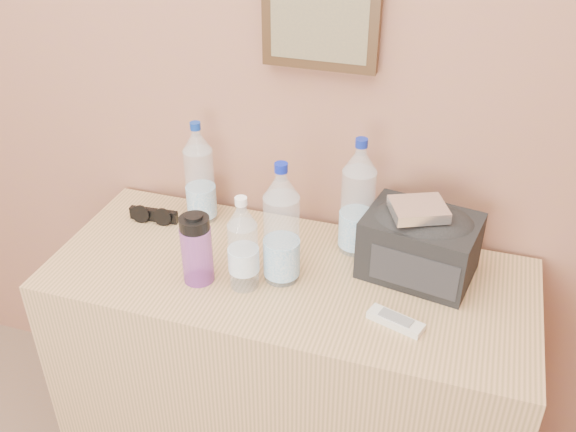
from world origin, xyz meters
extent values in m
plane|color=#986847|center=(0.00, 2.00, 1.35)|extent=(4.00, 0.00, 4.00)
cube|color=#A48447|center=(0.27, 1.71, 0.40)|extent=(1.28, 0.54, 0.80)
cylinder|color=silver|center=(-0.06, 1.89, 0.94)|extent=(0.08, 0.08, 0.27)
cylinder|color=#0D3195|center=(-0.06, 1.89, 1.10)|extent=(0.03, 0.03, 0.02)
cylinder|color=white|center=(0.41, 1.88, 0.95)|extent=(0.09, 0.09, 0.29)
cylinder|color=navy|center=(0.41, 1.88, 1.13)|extent=(0.03, 0.03, 0.02)
cylinder|color=#CCE4FF|center=(0.25, 1.69, 0.95)|extent=(0.09, 0.09, 0.29)
cylinder|color=#0C1DA1|center=(0.25, 1.69, 1.13)|extent=(0.03, 0.03, 0.02)
cylinder|color=white|center=(0.17, 1.63, 0.92)|extent=(0.08, 0.08, 0.23)
cylinder|color=white|center=(0.17, 1.63, 1.05)|extent=(0.03, 0.03, 0.02)
cylinder|color=purple|center=(0.05, 1.62, 0.88)|extent=(0.08, 0.08, 0.16)
cylinder|color=black|center=(0.05, 1.62, 0.98)|extent=(0.08, 0.08, 0.04)
cube|color=silver|center=(0.57, 1.60, 0.81)|extent=(0.14, 0.08, 0.02)
cube|color=silver|center=(0.57, 1.80, 1.01)|extent=(0.17, 0.15, 0.03)
camera|label=1|loc=(0.68, 0.42, 1.84)|focal=40.00mm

